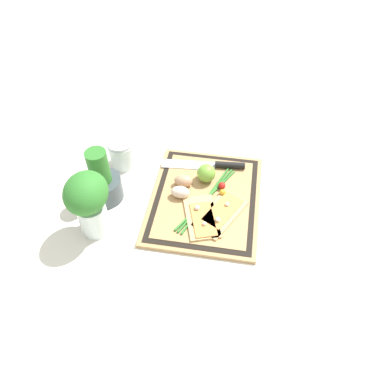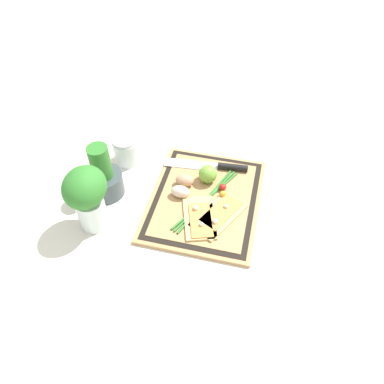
# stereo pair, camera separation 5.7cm
# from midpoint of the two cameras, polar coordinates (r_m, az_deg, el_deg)

# --- Properties ---
(ground_plane) EXTENTS (6.00, 6.00, 0.00)m
(ground_plane) POSITION_cam_midpoint_polar(r_m,az_deg,el_deg) (1.18, 3.37, -1.46)
(ground_plane) COLOR silver
(cutting_board) EXTENTS (0.42, 0.34, 0.02)m
(cutting_board) POSITION_cam_midpoint_polar(r_m,az_deg,el_deg) (1.18, 3.39, -1.22)
(cutting_board) COLOR tan
(cutting_board) RESTS_ON ground_plane
(pizza_slice_near) EXTENTS (0.20, 0.16, 0.02)m
(pizza_slice_near) POSITION_cam_midpoint_polar(r_m,az_deg,el_deg) (1.13, 5.61, -3.49)
(pizza_slice_near) COLOR tan
(pizza_slice_near) RESTS_ON cutting_board
(pizza_slice_far) EXTENTS (0.18, 0.14, 0.02)m
(pizza_slice_far) POSITION_cam_midpoint_polar(r_m,az_deg,el_deg) (1.11, 2.73, -4.03)
(pizza_slice_far) COLOR tan
(pizza_slice_far) RESTS_ON cutting_board
(knife) EXTENTS (0.05, 0.28, 0.02)m
(knife) POSITION_cam_midpoint_polar(r_m,az_deg,el_deg) (1.26, 5.54, 3.88)
(knife) COLOR silver
(knife) RESTS_ON cutting_board
(egg_brown) EXTENTS (0.04, 0.06, 0.04)m
(egg_brown) POSITION_cam_midpoint_polar(r_m,az_deg,el_deg) (1.19, 0.22, 1.73)
(egg_brown) COLOR tan
(egg_brown) RESTS_ON cutting_board
(egg_pink) EXTENTS (0.04, 0.06, 0.04)m
(egg_pink) POSITION_cam_midpoint_polar(r_m,az_deg,el_deg) (1.16, -0.38, 0.04)
(egg_pink) COLOR beige
(egg_pink) RESTS_ON cutting_board
(lime) EXTENTS (0.06, 0.06, 0.06)m
(lime) POSITION_cam_midpoint_polar(r_m,az_deg,el_deg) (1.20, 3.78, 2.73)
(lime) COLOR #70A838
(lime) RESTS_ON cutting_board
(cherry_tomato_red) EXTENTS (0.02, 0.02, 0.02)m
(cherry_tomato_red) POSITION_cam_midpoint_polar(r_m,az_deg,el_deg) (1.19, 6.06, 0.69)
(cherry_tomato_red) COLOR red
(cherry_tomato_red) RESTS_ON cutting_board
(cherry_tomato_yellow) EXTENTS (0.02, 0.02, 0.02)m
(cherry_tomato_yellow) POSITION_cam_midpoint_polar(r_m,az_deg,el_deg) (1.17, 6.09, -0.35)
(cherry_tomato_yellow) COLOR gold
(cherry_tomato_yellow) RESTS_ON cutting_board
(scallion_bunch) EXTENTS (0.29, 0.15, 0.01)m
(scallion_bunch) POSITION_cam_midpoint_polar(r_m,az_deg,el_deg) (1.16, 3.57, -1.21)
(scallion_bunch) COLOR #2D7528
(scallion_bunch) RESTS_ON cutting_board
(herb_pot) EXTENTS (0.11, 0.11, 0.19)m
(herb_pot) POSITION_cam_midpoint_polar(r_m,az_deg,el_deg) (1.19, -11.94, 2.10)
(herb_pot) COLOR #3D474C
(herb_pot) RESTS_ON ground_plane
(sauce_jar) EXTENTS (0.09, 0.09, 0.10)m
(sauce_jar) POSITION_cam_midpoint_polar(r_m,az_deg,el_deg) (1.30, -8.73, 6.05)
(sauce_jar) COLOR silver
(sauce_jar) RESTS_ON ground_plane
(herb_glass) EXTENTS (0.13, 0.12, 0.21)m
(herb_glass) POSITION_cam_midpoint_polar(r_m,az_deg,el_deg) (1.06, -14.26, -0.50)
(herb_glass) COLOR silver
(herb_glass) RESTS_ON ground_plane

